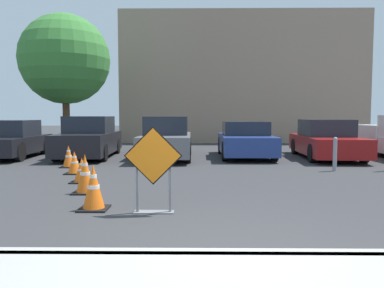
{
  "coord_description": "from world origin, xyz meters",
  "views": [
    {
      "loc": [
        -0.44,
        -3.84,
        1.56
      ],
      "look_at": [
        -0.61,
        10.27,
        0.51
      ],
      "focal_mm": 35.0,
      "sensor_mm": 36.0,
      "label": 1
    }
  ],
  "objects_px": {
    "traffic_cone_third": "(82,171)",
    "parked_car_nearest": "(10,140)",
    "road_closed_sign": "(153,165)",
    "traffic_cone_fourth": "(75,163)",
    "traffic_cone_second": "(85,174)",
    "parked_car_third": "(167,139)",
    "parked_car_fifth": "(326,140)",
    "bollard_nearest": "(335,153)",
    "traffic_cone_fifth": "(69,157)",
    "traffic_cone_nearest": "(94,188)",
    "parked_car_fourth": "(245,140)",
    "parked_car_second": "(89,139)"
  },
  "relations": [
    {
      "from": "traffic_cone_third",
      "to": "parked_car_nearest",
      "type": "bearing_deg",
      "value": 129.49
    },
    {
      "from": "road_closed_sign",
      "to": "traffic_cone_fourth",
      "type": "distance_m",
      "value": 4.9
    },
    {
      "from": "traffic_cone_second",
      "to": "traffic_cone_fourth",
      "type": "xyz_separation_m",
      "value": [
        -1.05,
        2.54,
        -0.09
      ]
    },
    {
      "from": "traffic_cone_fourth",
      "to": "parked_car_nearest",
      "type": "relative_size",
      "value": 0.15
    },
    {
      "from": "parked_car_nearest",
      "to": "traffic_cone_third",
      "type": "bearing_deg",
      "value": 126.07
    },
    {
      "from": "parked_car_third",
      "to": "traffic_cone_third",
      "type": "bearing_deg",
      "value": 72.03
    },
    {
      "from": "parked_car_fifth",
      "to": "bollard_nearest",
      "type": "xyz_separation_m",
      "value": [
        -0.89,
        -3.36,
        -0.15
      ]
    },
    {
      "from": "traffic_cone_fourth",
      "to": "traffic_cone_fifth",
      "type": "height_order",
      "value": "traffic_cone_fifth"
    },
    {
      "from": "traffic_cone_nearest",
      "to": "parked_car_fifth",
      "type": "distance_m",
      "value": 10.21
    },
    {
      "from": "bollard_nearest",
      "to": "road_closed_sign",
      "type": "bearing_deg",
      "value": -134.44
    },
    {
      "from": "traffic_cone_fourth",
      "to": "traffic_cone_fifth",
      "type": "distance_m",
      "value": 1.42
    },
    {
      "from": "traffic_cone_fifth",
      "to": "parked_car_third",
      "type": "bearing_deg",
      "value": 41.74
    },
    {
      "from": "parked_car_third",
      "to": "bollard_nearest",
      "type": "relative_size",
      "value": 4.6
    },
    {
      "from": "traffic_cone_nearest",
      "to": "parked_car_fifth",
      "type": "xyz_separation_m",
      "value": [
        6.55,
        7.83,
        0.29
      ]
    },
    {
      "from": "parked_car_third",
      "to": "traffic_cone_nearest",
      "type": "bearing_deg",
      "value": 84.85
    },
    {
      "from": "parked_car_nearest",
      "to": "parked_car_fifth",
      "type": "height_order",
      "value": "parked_car_fifth"
    },
    {
      "from": "traffic_cone_second",
      "to": "traffic_cone_third",
      "type": "xyz_separation_m",
      "value": [
        -0.45,
        1.23,
        -0.11
      ]
    },
    {
      "from": "traffic_cone_fourth",
      "to": "parked_car_third",
      "type": "xyz_separation_m",
      "value": [
        2.2,
        3.78,
        0.41
      ]
    },
    {
      "from": "traffic_cone_second",
      "to": "parked_car_fourth",
      "type": "distance_m",
      "value": 7.95
    },
    {
      "from": "traffic_cone_second",
      "to": "parked_car_fourth",
      "type": "relative_size",
      "value": 0.19
    },
    {
      "from": "traffic_cone_third",
      "to": "traffic_cone_fourth",
      "type": "bearing_deg",
      "value": 114.67
    },
    {
      "from": "road_closed_sign",
      "to": "traffic_cone_second",
      "type": "xyz_separation_m",
      "value": [
        -1.57,
        1.58,
        -0.39
      ]
    },
    {
      "from": "traffic_cone_third",
      "to": "parked_car_fifth",
      "type": "distance_m",
      "value": 9.2
    },
    {
      "from": "traffic_cone_second",
      "to": "bollard_nearest",
      "type": "distance_m",
      "value": 6.94
    },
    {
      "from": "traffic_cone_fifth",
      "to": "parked_car_third",
      "type": "relative_size",
      "value": 0.15
    },
    {
      "from": "road_closed_sign",
      "to": "traffic_cone_nearest",
      "type": "height_order",
      "value": "road_closed_sign"
    },
    {
      "from": "parked_car_nearest",
      "to": "bollard_nearest",
      "type": "height_order",
      "value": "parked_car_nearest"
    },
    {
      "from": "road_closed_sign",
      "to": "traffic_cone_nearest",
      "type": "bearing_deg",
      "value": 166.49
    },
    {
      "from": "traffic_cone_nearest",
      "to": "parked_car_nearest",
      "type": "relative_size",
      "value": 0.18
    },
    {
      "from": "traffic_cone_second",
      "to": "traffic_cone_third",
      "type": "bearing_deg",
      "value": 109.98
    },
    {
      "from": "traffic_cone_fourth",
      "to": "parked_car_fourth",
      "type": "bearing_deg",
      "value": 39.49
    },
    {
      "from": "parked_car_second",
      "to": "parked_car_fifth",
      "type": "relative_size",
      "value": 0.96
    },
    {
      "from": "traffic_cone_nearest",
      "to": "traffic_cone_second",
      "type": "distance_m",
      "value": 1.43
    },
    {
      "from": "parked_car_nearest",
      "to": "parked_car_third",
      "type": "distance_m",
      "value": 5.94
    },
    {
      "from": "traffic_cone_nearest",
      "to": "parked_car_third",
      "type": "bearing_deg",
      "value": 85.42
    },
    {
      "from": "traffic_cone_third",
      "to": "bollard_nearest",
      "type": "height_order",
      "value": "bollard_nearest"
    },
    {
      "from": "traffic_cone_third",
      "to": "parked_car_third",
      "type": "bearing_deg",
      "value": 72.61
    },
    {
      "from": "parked_car_fourth",
      "to": "bollard_nearest",
      "type": "distance_m",
      "value": 4.2
    },
    {
      "from": "traffic_cone_third",
      "to": "parked_car_fourth",
      "type": "height_order",
      "value": "parked_car_fourth"
    },
    {
      "from": "parked_car_nearest",
      "to": "parked_car_fourth",
      "type": "bearing_deg",
      "value": 178.5
    },
    {
      "from": "traffic_cone_third",
      "to": "parked_car_second",
      "type": "height_order",
      "value": "parked_car_second"
    },
    {
      "from": "traffic_cone_second",
      "to": "parked_car_nearest",
      "type": "bearing_deg",
      "value": 126.39
    },
    {
      "from": "parked_car_second",
      "to": "parked_car_fifth",
      "type": "bearing_deg",
      "value": 176.32
    },
    {
      "from": "parked_car_nearest",
      "to": "parked_car_third",
      "type": "bearing_deg",
      "value": 174.89
    },
    {
      "from": "parked_car_third",
      "to": "parked_car_fourth",
      "type": "height_order",
      "value": "parked_car_third"
    },
    {
      "from": "traffic_cone_second",
      "to": "parked_car_second",
      "type": "distance_m",
      "value": 6.92
    },
    {
      "from": "parked_car_nearest",
      "to": "parked_car_fourth",
      "type": "height_order",
      "value": "parked_car_nearest"
    },
    {
      "from": "parked_car_second",
      "to": "parked_car_third",
      "type": "height_order",
      "value": "parked_car_second"
    },
    {
      "from": "traffic_cone_nearest",
      "to": "traffic_cone_second",
      "type": "height_order",
      "value": "traffic_cone_second"
    },
    {
      "from": "traffic_cone_fourth",
      "to": "bollard_nearest",
      "type": "height_order",
      "value": "bollard_nearest"
    }
  ]
}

